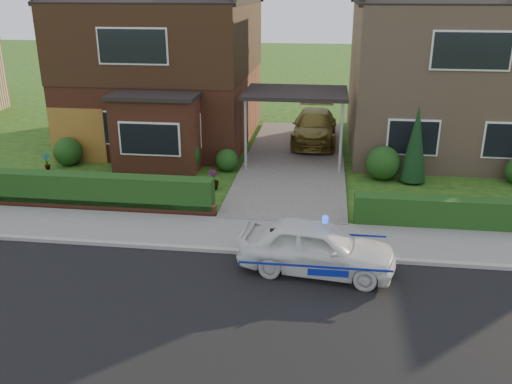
# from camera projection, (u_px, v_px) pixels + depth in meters

# --- Properties ---
(ground) EXTENTS (120.00, 120.00, 0.00)m
(ground) POSITION_uv_depth(u_px,v_px,m) (259.00, 326.00, 10.82)
(ground) COLOR #194913
(ground) RESTS_ON ground
(road) EXTENTS (60.00, 6.00, 0.02)m
(road) POSITION_uv_depth(u_px,v_px,m) (259.00, 326.00, 10.82)
(road) COLOR black
(road) RESTS_ON ground
(kerb) EXTENTS (60.00, 0.16, 0.12)m
(kerb) POSITION_uv_depth(u_px,v_px,m) (274.00, 254.00, 13.63)
(kerb) COLOR #9E9993
(kerb) RESTS_ON ground
(sidewalk) EXTENTS (60.00, 2.00, 0.10)m
(sidewalk) POSITION_uv_depth(u_px,v_px,m) (278.00, 236.00, 14.61)
(sidewalk) COLOR slate
(sidewalk) RESTS_ON ground
(driveway) EXTENTS (3.80, 12.00, 0.12)m
(driveway) POSITION_uv_depth(u_px,v_px,m) (294.00, 161.00, 21.01)
(driveway) COLOR #666059
(driveway) RESTS_ON ground
(house_left) EXTENTS (7.50, 9.53, 7.25)m
(house_left) POSITION_uv_depth(u_px,v_px,m) (165.00, 51.00, 23.08)
(house_left) COLOR brown
(house_left) RESTS_ON ground
(house_right) EXTENTS (7.50, 8.06, 7.25)m
(house_right) POSITION_uv_depth(u_px,v_px,m) (445.00, 59.00, 21.81)
(house_right) COLOR #9E7D61
(house_right) RESTS_ON ground
(carport_link) EXTENTS (3.80, 3.00, 2.77)m
(carport_link) POSITION_uv_depth(u_px,v_px,m) (296.00, 94.00, 20.05)
(carport_link) COLOR black
(carport_link) RESTS_ON ground
(garage_door) EXTENTS (2.20, 0.10, 2.10)m
(garage_door) POSITION_uv_depth(u_px,v_px,m) (78.00, 136.00, 20.70)
(garage_door) COLOR brown
(garage_door) RESTS_ON ground
(dwarf_wall) EXTENTS (7.70, 0.25, 0.36)m
(dwarf_wall) POSITION_uv_depth(u_px,v_px,m) (91.00, 205.00, 16.38)
(dwarf_wall) COLOR brown
(dwarf_wall) RESTS_ON ground
(hedge_left) EXTENTS (7.50, 0.55, 0.90)m
(hedge_left) POSITION_uv_depth(u_px,v_px,m) (94.00, 209.00, 16.58)
(hedge_left) COLOR #113512
(hedge_left) RESTS_ON ground
(hedge_right) EXTENTS (7.50, 0.55, 0.80)m
(hedge_right) POSITION_uv_depth(u_px,v_px,m) (489.00, 231.00, 15.08)
(hedge_right) COLOR #113512
(hedge_right) RESTS_ON ground
(shrub_left_far) EXTENTS (1.08, 1.08, 1.08)m
(shrub_left_far) POSITION_uv_depth(u_px,v_px,m) (68.00, 152.00, 20.48)
(shrub_left_far) COLOR #113512
(shrub_left_far) RESTS_ON ground
(shrub_left_mid) EXTENTS (1.32, 1.32, 1.32)m
(shrub_left_mid) POSITION_uv_depth(u_px,v_px,m) (182.00, 154.00, 19.71)
(shrub_left_mid) COLOR #113512
(shrub_left_mid) RESTS_ON ground
(shrub_left_near) EXTENTS (0.84, 0.84, 0.84)m
(shrub_left_near) POSITION_uv_depth(u_px,v_px,m) (227.00, 160.00, 19.88)
(shrub_left_near) COLOR #113512
(shrub_left_near) RESTS_ON ground
(shrub_right_near) EXTENTS (1.20, 1.20, 1.20)m
(shrub_right_near) POSITION_uv_depth(u_px,v_px,m) (383.00, 163.00, 18.95)
(shrub_right_near) COLOR #113512
(shrub_right_near) RESTS_ON ground
(conifer_a) EXTENTS (0.90, 0.90, 2.60)m
(conifer_a) POSITION_uv_depth(u_px,v_px,m) (415.00, 146.00, 18.39)
(conifer_a) COLOR black
(conifer_a) RESTS_ON ground
(police_car) EXTENTS (3.36, 3.81, 1.41)m
(police_car) POSITION_uv_depth(u_px,v_px,m) (317.00, 248.00, 12.70)
(police_car) COLOR white
(police_car) RESTS_ON ground
(driveway_car) EXTENTS (1.86, 4.53, 1.31)m
(driveway_car) POSITION_uv_depth(u_px,v_px,m) (315.00, 127.00, 23.16)
(driveway_car) COLOR olive
(driveway_car) RESTS_ON driveway
(potted_plant_a) EXTENTS (0.41, 0.34, 0.67)m
(potted_plant_a) POSITION_uv_depth(u_px,v_px,m) (47.00, 162.00, 19.94)
(potted_plant_a) COLOR gray
(potted_plant_a) RESTS_ON ground
(potted_plant_b) EXTENTS (0.46, 0.42, 0.69)m
(potted_plant_b) POSITION_uv_depth(u_px,v_px,m) (9.00, 185.00, 17.57)
(potted_plant_b) COLOR gray
(potted_plant_b) RESTS_ON ground
(potted_plant_c) EXTENTS (0.52, 0.52, 0.67)m
(potted_plant_c) POSITION_uv_depth(u_px,v_px,m) (213.00, 180.00, 18.04)
(potted_plant_c) COLOR gray
(potted_plant_c) RESTS_ON ground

